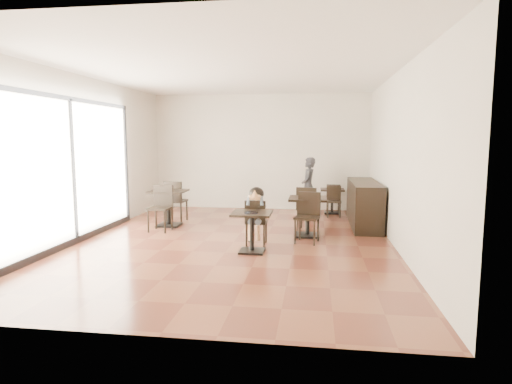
% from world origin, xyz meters
% --- Properties ---
extents(floor, '(6.00, 8.00, 0.01)m').
position_xyz_m(floor, '(0.00, 0.00, 0.00)').
color(floor, brown).
rests_on(floor, ground).
extents(ceiling, '(6.00, 8.00, 0.01)m').
position_xyz_m(ceiling, '(0.00, 0.00, 3.20)').
color(ceiling, white).
rests_on(ceiling, floor).
extents(wall_back, '(6.00, 0.01, 3.20)m').
position_xyz_m(wall_back, '(0.00, 4.00, 1.60)').
color(wall_back, beige).
rests_on(wall_back, floor).
extents(wall_front, '(6.00, 0.01, 3.20)m').
position_xyz_m(wall_front, '(0.00, -4.00, 1.60)').
color(wall_front, beige).
rests_on(wall_front, floor).
extents(wall_left, '(0.01, 8.00, 3.20)m').
position_xyz_m(wall_left, '(-3.00, 0.00, 1.60)').
color(wall_left, beige).
rests_on(wall_left, floor).
extents(wall_right, '(0.01, 8.00, 3.20)m').
position_xyz_m(wall_right, '(3.00, 0.00, 1.60)').
color(wall_right, beige).
rests_on(wall_right, floor).
extents(storefront_window, '(0.04, 4.50, 2.60)m').
position_xyz_m(storefront_window, '(-2.97, -0.50, 1.40)').
color(storefront_window, white).
rests_on(storefront_window, floor).
extents(child_table, '(0.67, 0.67, 0.71)m').
position_xyz_m(child_table, '(0.46, -0.69, 0.36)').
color(child_table, black).
rests_on(child_table, floor).
extents(child_chair, '(0.38, 0.38, 0.86)m').
position_xyz_m(child_chair, '(0.46, -0.14, 0.43)').
color(child_chair, black).
rests_on(child_chair, floor).
extents(child, '(0.38, 0.54, 1.08)m').
position_xyz_m(child, '(0.46, -0.14, 0.54)').
color(child, slate).
rests_on(child, child_chair).
extents(plate, '(0.24, 0.24, 0.01)m').
position_xyz_m(plate, '(0.46, -0.79, 0.72)').
color(plate, black).
rests_on(plate, child_table).
extents(pizza_slice, '(0.25, 0.19, 0.06)m').
position_xyz_m(pizza_slice, '(0.46, -0.33, 0.93)').
color(pizza_slice, '#E2C57C').
rests_on(pizza_slice, child).
extents(adult_patron, '(0.36, 0.55, 1.49)m').
position_xyz_m(adult_patron, '(1.37, 3.18, 0.75)').
color(adult_patron, '#35353A').
rests_on(adult_patron, floor).
extents(cafe_table_mid, '(0.89, 0.89, 0.79)m').
position_xyz_m(cafe_table_mid, '(1.40, 0.68, 0.40)').
color(cafe_table_mid, black).
rests_on(cafe_table_mid, floor).
extents(cafe_table_left, '(0.82, 0.82, 0.81)m').
position_xyz_m(cafe_table_left, '(-1.74, 1.29, 0.41)').
color(cafe_table_left, black).
rests_on(cafe_table_left, floor).
extents(cafe_table_back, '(0.62, 0.62, 0.65)m').
position_xyz_m(cafe_table_back, '(1.99, 3.48, 0.33)').
color(cafe_table_back, black).
rests_on(cafe_table_back, floor).
extents(chair_mid_a, '(0.51, 0.51, 0.96)m').
position_xyz_m(chair_mid_a, '(1.40, 1.23, 0.48)').
color(chair_mid_a, black).
rests_on(chair_mid_a, floor).
extents(chair_mid_b, '(0.51, 0.51, 0.96)m').
position_xyz_m(chair_mid_b, '(1.40, 0.13, 0.48)').
color(chair_mid_b, black).
rests_on(chair_mid_b, floor).
extents(chair_left_a, '(0.47, 0.47, 0.98)m').
position_xyz_m(chair_left_a, '(-1.74, 1.84, 0.49)').
color(chair_left_a, black).
rests_on(chair_left_a, floor).
extents(chair_left_b, '(0.47, 0.47, 0.98)m').
position_xyz_m(chair_left_b, '(-1.74, 0.74, 0.49)').
color(chair_left_b, black).
rests_on(chair_left_b, floor).
extents(chair_back_a, '(0.36, 0.36, 0.78)m').
position_xyz_m(chair_back_a, '(2.02, 3.50, 0.39)').
color(chair_back_a, black).
rests_on(chair_back_a, floor).
extents(chair_back_b, '(0.36, 0.36, 0.78)m').
position_xyz_m(chair_back_b, '(2.02, 2.93, 0.39)').
color(chair_back_b, black).
rests_on(chair_back_b, floor).
extents(service_counter, '(0.60, 2.40, 1.00)m').
position_xyz_m(service_counter, '(2.65, 2.00, 0.50)').
color(service_counter, black).
rests_on(service_counter, floor).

